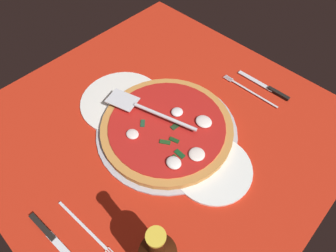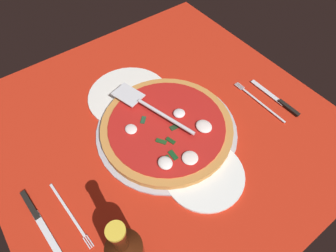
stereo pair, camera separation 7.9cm
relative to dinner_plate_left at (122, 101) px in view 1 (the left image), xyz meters
The scene contains 9 objects.
ground_plane 14.57cm from the dinner_plate_left, ahead, with size 91.48×91.48×0.80cm, color red.
checker_pattern 14.54cm from the dinner_plate_left, ahead, with size 91.48×91.48×0.10cm.
pizza_pan 17.32cm from the dinner_plate_left, ahead, with size 39.09×39.09×0.88cm, color #B0B0BB.
dinner_plate_left is the anchor object (origin of this frame).
dinner_plate_right 33.85cm from the dinner_plate_left, ahead, with size 20.24×20.24×1.00cm, color white.
pizza 17.55cm from the dinner_plate_left, ahead, with size 36.38×36.38×3.30cm.
pizza_server 10.91cm from the dinner_plate_left, ahead, with size 27.20×10.82×1.00cm.
place_setting_near 39.99cm from the dinner_plate_left, 56.86° to the right, with size 21.17×14.65×1.40cm.
place_setting_far 42.51cm from the dinner_plate_left, 50.33° to the left, with size 20.41×11.24×1.40cm.
Camera 1 is at (35.46, -33.54, 65.33)cm, focal length 30.66 mm.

